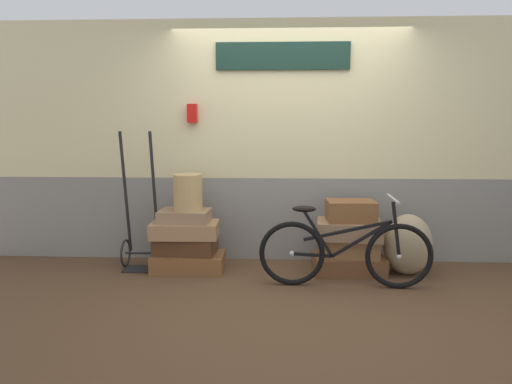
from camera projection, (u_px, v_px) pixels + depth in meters
name	position (u px, v px, depth m)	size (l,w,h in m)	color
ground	(290.00, 287.00, 4.24)	(8.85, 5.20, 0.06)	#513823
station_building	(290.00, 143.00, 4.87)	(6.85, 0.74, 2.60)	gray
suitcase_0	(189.00, 262.00, 4.61)	(0.74, 0.40, 0.18)	brown
suitcase_1	(186.00, 245.00, 4.61)	(0.62, 0.36, 0.18)	#4C2D19
suitcase_2	(185.00, 230.00, 4.55)	(0.68, 0.37, 0.16)	#9E754C
suitcase_3	(185.00, 216.00, 4.55)	(0.51, 0.34, 0.12)	#937051
suitcase_4	(348.00, 264.00, 4.55)	(0.71, 0.43, 0.18)	brown
suitcase_5	(351.00, 246.00, 4.54)	(0.54, 0.38, 0.18)	olive
suitcase_6	(349.00, 230.00, 4.49)	(0.64, 0.41, 0.18)	#937051
suitcase_7	(351.00, 211.00, 4.46)	(0.48, 0.32, 0.21)	brown
wicker_basket	(188.00, 192.00, 4.50)	(0.29, 0.29, 0.37)	tan
luggage_trolley	(141.00, 236.00, 4.67)	(0.39, 0.37, 1.44)	black
burlap_sack	(408.00, 244.00, 4.46)	(0.48, 0.41, 0.62)	#9E8966
bicycle	(344.00, 252.00, 4.11)	(1.60, 0.46, 0.86)	black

